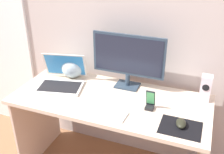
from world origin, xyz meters
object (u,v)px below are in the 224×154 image
object	(u,v)px
speaker_right	(206,88)
keyboard_external	(100,111)
laptop	(62,79)
mouse	(181,123)
fishbowl	(73,67)
phone_in_dock	(150,102)
monitor	(128,58)

from	to	relation	value
speaker_right	keyboard_external	size ratio (longest dim) A/B	0.51
laptop	speaker_right	bearing A→B (deg)	9.05
speaker_right	mouse	distance (m)	0.39
fishbowl	phone_in_dock	world-z (taller)	fishbowl
laptop	phone_in_dock	bearing A→B (deg)	-6.54
laptop	keyboard_external	bearing A→B (deg)	-29.48
laptop	mouse	distance (m)	0.97
monitor	laptop	distance (m)	0.55
mouse	phone_in_dock	xyz separation A→B (m)	(-0.22, 0.12, 0.03)
speaker_right	mouse	xyz separation A→B (m)	(-0.11, -0.37, -0.07)
fishbowl	phone_in_dock	size ratio (longest dim) A/B	1.34
monitor	laptop	xyz separation A→B (m)	(-0.49, -0.16, -0.19)
speaker_right	keyboard_external	xyz separation A→B (m)	(-0.63, -0.41, -0.09)
laptop	fishbowl	world-z (taller)	laptop
speaker_right	phone_in_dock	distance (m)	0.42
speaker_right	laptop	distance (m)	1.07
monitor	phone_in_dock	size ratio (longest dim) A/B	4.02
mouse	fishbowl	bearing A→B (deg)	149.07
speaker_right	laptop	xyz separation A→B (m)	(-1.06, -0.17, -0.05)
laptop	mouse	bearing A→B (deg)	-12.16
phone_in_dock	laptop	bearing A→B (deg)	173.46
speaker_right	laptop	size ratio (longest dim) A/B	0.47
laptop	fishbowl	bearing A→B (deg)	86.17
monitor	keyboard_external	xyz separation A→B (m)	(-0.06, -0.40, -0.23)
speaker_right	laptop	world-z (taller)	laptop
laptop	phone_in_dock	xyz separation A→B (m)	(0.73, -0.08, 0.00)
phone_in_dock	fishbowl	bearing A→B (deg)	161.38
phone_in_dock	speaker_right	bearing A→B (deg)	37.18
keyboard_external	laptop	bearing A→B (deg)	153.49
mouse	speaker_right	bearing A→B (deg)	64.10
monitor	fishbowl	bearing A→B (deg)	-179.86
fishbowl	keyboard_external	xyz separation A→B (m)	(0.42, -0.40, -0.08)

